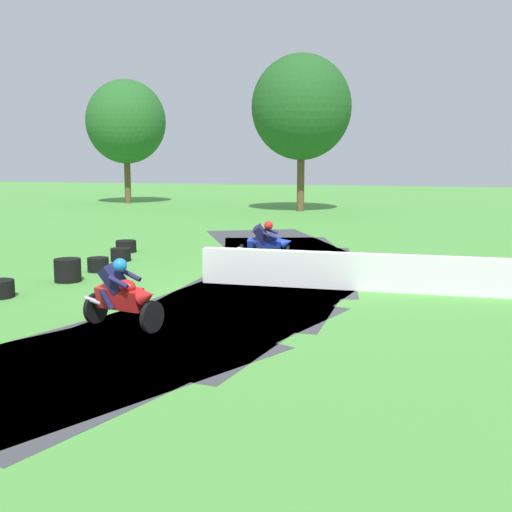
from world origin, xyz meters
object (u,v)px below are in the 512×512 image
motorcycle_chase_blue (267,244)px  tire_stack_extra_b (126,246)px  tire_stack_far (98,265)px  tire_stack_mid_b (68,270)px  traffic_cone (477,274)px  tire_stack_extra_a (121,255)px  motorcycle_lead_red (123,295)px

motorcycle_chase_blue → tire_stack_extra_b: bearing=166.6°
tire_stack_far → tire_stack_mid_b: bearing=-90.2°
motorcycle_chase_blue → tire_stack_far: bearing=-150.1°
traffic_cone → motorcycle_chase_blue: bearing=167.1°
motorcycle_chase_blue → tire_stack_extra_b: size_ratio=2.46×
tire_stack_extra_b → motorcycle_chase_blue: bearing=-13.4°
tire_stack_far → tire_stack_extra_b: size_ratio=0.86×
tire_stack_mid_b → tire_stack_extra_a: bearing=94.4°
tire_stack_extra_a → tire_stack_far: bearing=-81.9°
tire_stack_extra_a → traffic_cone: bearing=-4.4°
tire_stack_extra_b → traffic_cone: size_ratio=1.57×
tire_stack_mid_b → tire_stack_far: 1.58m
tire_stack_far → traffic_cone: traffic_cone is taller
tire_stack_far → tire_stack_extra_a: same height
motorcycle_lead_red → tire_stack_extra_b: motorcycle_lead_red is taller
motorcycle_chase_blue → tire_stack_far: motorcycle_chase_blue is taller
tire_stack_mid_b → tire_stack_extra_b: tire_stack_mid_b is taller
motorcycle_chase_blue → tire_stack_extra_a: size_ratio=2.74×
motorcycle_chase_blue → tire_stack_extra_a: bearing=-173.2°
motorcycle_chase_blue → tire_stack_mid_b: (-4.29, -4.03, -0.33)m
tire_stack_far → motorcycle_lead_red: bearing=-57.1°
motorcycle_lead_red → tire_stack_extra_b: size_ratio=2.46×
tire_stack_far → tire_stack_extra_b: same height
tire_stack_far → tire_stack_extra_b: (-0.99, 3.71, -0.00)m
motorcycle_lead_red → motorcycle_chase_blue: 8.01m
motorcycle_chase_blue → motorcycle_lead_red: bearing=-95.1°
tire_stack_mid_b → motorcycle_lead_red: bearing=-47.8°
tire_stack_mid_b → tire_stack_extra_a: tire_stack_mid_b is taller
tire_stack_mid_b → tire_stack_extra_b: size_ratio=0.99×
tire_stack_far → tire_stack_extra_a: 1.93m
tire_stack_extra_a → traffic_cone: 10.53m
tire_stack_far → traffic_cone: bearing=6.1°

